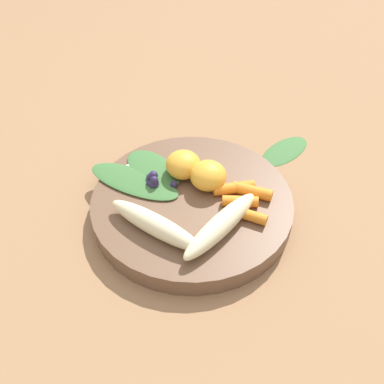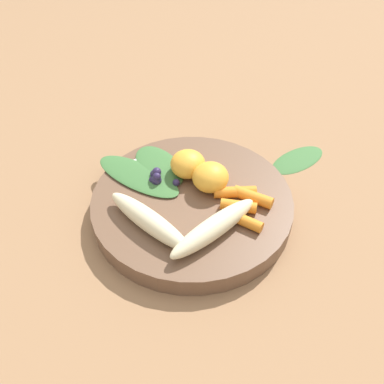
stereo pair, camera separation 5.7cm
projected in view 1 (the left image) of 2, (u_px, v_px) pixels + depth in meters
ground_plane at (192, 212)px, 0.60m from camera, size 2.40×2.40×0.00m
bowl at (192, 205)px, 0.59m from camera, size 0.27×0.27×0.03m
banana_peeled_left at (221, 225)px, 0.52m from camera, size 0.14×0.07×0.03m
banana_peeled_right at (155, 225)px, 0.52m from camera, size 0.06×0.14×0.03m
orange_segment_near at (183, 165)px, 0.60m from camera, size 0.05×0.05×0.04m
orange_segment_far at (208, 176)px, 0.58m from camera, size 0.05×0.05×0.04m
carrot_front at (248, 215)px, 0.54m from camera, size 0.02×0.05×0.01m
carrot_mid_left at (240, 201)px, 0.56m from camera, size 0.03×0.05×0.01m
carrot_mid_right at (252, 191)px, 0.57m from camera, size 0.02×0.05×0.02m
carrot_rear at (234, 188)px, 0.58m from camera, size 0.04×0.06×0.02m
blueberry_pile at (155, 180)px, 0.59m from camera, size 0.02×0.05×0.02m
coconut_shred_patch at (137, 175)px, 0.61m from camera, size 0.05×0.05×0.00m
kale_leaf_left at (153, 169)px, 0.61m from camera, size 0.10×0.12×0.00m
kale_leaf_right at (133, 182)px, 0.59m from camera, size 0.07×0.14×0.00m
kale_leaf_stray at (285, 150)px, 0.69m from camera, size 0.11×0.09×0.01m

